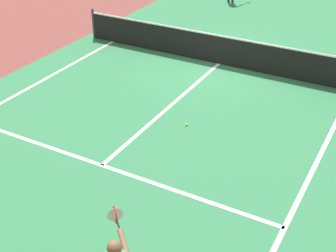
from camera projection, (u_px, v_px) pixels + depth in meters
ground_plane at (219, 64)px, 15.31m from camera, size 60.00×60.00×0.00m
court_surface_inbounds at (219, 64)px, 15.31m from camera, size 10.62×24.40×0.00m
line_sideline_right at (292, 213)px, 9.12m from camera, size 0.10×11.89×0.01m
line_service_near at (102, 165)px, 10.48m from camera, size 8.22×0.10×0.01m
line_center_service at (171, 105)px, 12.89m from camera, size 0.10×6.40×0.01m
net at (220, 49)px, 15.05m from camera, size 9.90×0.09×1.07m
tennis_ball_mid_court at (187, 125)px, 11.94m from camera, size 0.07×0.07×0.07m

